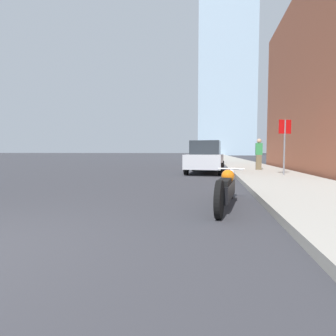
{
  "coord_description": "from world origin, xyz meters",
  "views": [
    {
      "loc": [
        2.89,
        -2.24,
        1.17
      ],
      "look_at": [
        1.75,
        4.74,
        0.72
      ],
      "focal_mm": 28.0,
      "sensor_mm": 36.0,
      "label": 1
    }
  ],
  "objects_px": {
    "parked_car_blue": "(211,155)",
    "stop_sign": "(285,138)",
    "parked_car_white": "(211,153)",
    "parked_car_silver": "(206,157)",
    "parked_car_green": "(210,153)",
    "parked_car_yellow": "(211,154)",
    "motorcycle": "(226,188)",
    "pedestrian": "(259,154)"
  },
  "relations": [
    {
      "from": "motorcycle",
      "to": "parked_car_yellow",
      "type": "distance_m",
      "value": 32.1
    },
    {
      "from": "motorcycle",
      "to": "parked_car_yellow",
      "type": "bearing_deg",
      "value": 100.0
    },
    {
      "from": "stop_sign",
      "to": "parked_car_yellow",
      "type": "bearing_deg",
      "value": 96.83
    },
    {
      "from": "parked_car_blue",
      "to": "parked_car_white",
      "type": "distance_m",
      "value": 38.6
    },
    {
      "from": "parked_car_white",
      "to": "pedestrian",
      "type": "relative_size",
      "value": 2.64
    },
    {
      "from": "stop_sign",
      "to": "pedestrian",
      "type": "relative_size",
      "value": 1.38
    },
    {
      "from": "parked_car_silver",
      "to": "parked_car_green",
      "type": "height_order",
      "value": "parked_car_silver"
    },
    {
      "from": "motorcycle",
      "to": "parked_car_white",
      "type": "xyz_separation_m",
      "value": [
        -0.23,
        58.17,
        0.47
      ]
    },
    {
      "from": "parked_car_green",
      "to": "parked_car_yellow",
      "type": "bearing_deg",
      "value": -88.53
    },
    {
      "from": "parked_car_silver",
      "to": "pedestrian",
      "type": "xyz_separation_m",
      "value": [
        2.94,
        0.88,
        0.19
      ]
    },
    {
      "from": "parked_car_green",
      "to": "pedestrian",
      "type": "bearing_deg",
      "value": -84.89
    },
    {
      "from": "parked_car_yellow",
      "to": "parked_car_white",
      "type": "bearing_deg",
      "value": 92.86
    },
    {
      "from": "parked_car_white",
      "to": "stop_sign",
      "type": "distance_m",
      "value": 51.83
    },
    {
      "from": "motorcycle",
      "to": "parked_car_white",
      "type": "relative_size",
      "value": 0.6
    },
    {
      "from": "parked_car_silver",
      "to": "motorcycle",
      "type": "bearing_deg",
      "value": -81.91
    },
    {
      "from": "motorcycle",
      "to": "parked_car_white",
      "type": "bearing_deg",
      "value": 99.78
    },
    {
      "from": "parked_car_blue",
      "to": "stop_sign",
      "type": "distance_m",
      "value": 13.53
    },
    {
      "from": "parked_car_silver",
      "to": "stop_sign",
      "type": "bearing_deg",
      "value": -30.59
    },
    {
      "from": "stop_sign",
      "to": "parked_car_white",
      "type": "bearing_deg",
      "value": 93.38
    },
    {
      "from": "parked_car_green",
      "to": "parked_car_white",
      "type": "distance_m",
      "value": 12.78
    },
    {
      "from": "parked_car_blue",
      "to": "stop_sign",
      "type": "height_order",
      "value": "stop_sign"
    },
    {
      "from": "parked_car_silver",
      "to": "pedestrian",
      "type": "distance_m",
      "value": 3.07
    },
    {
      "from": "parked_car_yellow",
      "to": "parked_car_white",
      "type": "xyz_separation_m",
      "value": [
        0.02,
        26.08,
        0.06
      ]
    },
    {
      "from": "parked_car_silver",
      "to": "parked_car_green",
      "type": "distance_m",
      "value": 36.57
    },
    {
      "from": "parked_car_blue",
      "to": "pedestrian",
      "type": "xyz_separation_m",
      "value": [
        2.65,
        -9.87,
        0.24
      ]
    },
    {
      "from": "motorcycle",
      "to": "parked_car_green",
      "type": "distance_m",
      "value": 45.39
    },
    {
      "from": "parked_car_blue",
      "to": "motorcycle",
      "type": "bearing_deg",
      "value": -87.68
    },
    {
      "from": "motorcycle",
      "to": "parked_car_yellow",
      "type": "relative_size",
      "value": 0.59
    },
    {
      "from": "parked_car_blue",
      "to": "stop_sign",
      "type": "xyz_separation_m",
      "value": [
        3.14,
        -13.13,
        0.97
      ]
    },
    {
      "from": "parked_car_yellow",
      "to": "stop_sign",
      "type": "distance_m",
      "value": 25.85
    },
    {
      "from": "parked_car_silver",
      "to": "parked_car_blue",
      "type": "xyz_separation_m",
      "value": [
        0.29,
        10.74,
        -0.04
      ]
    },
    {
      "from": "parked_car_silver",
      "to": "parked_car_green",
      "type": "relative_size",
      "value": 1.01
    },
    {
      "from": "motorcycle",
      "to": "pedestrian",
      "type": "xyz_separation_m",
      "value": [
        2.33,
        9.7,
        0.66
      ]
    },
    {
      "from": "parked_car_blue",
      "to": "pedestrian",
      "type": "distance_m",
      "value": 10.22
    },
    {
      "from": "stop_sign",
      "to": "parked_car_blue",
      "type": "bearing_deg",
      "value": 103.46
    },
    {
      "from": "parked_car_silver",
      "to": "pedestrian",
      "type": "relative_size",
      "value": 2.64
    },
    {
      "from": "motorcycle",
      "to": "pedestrian",
      "type": "distance_m",
      "value": 10.0
    },
    {
      "from": "parked_car_yellow",
      "to": "parked_car_green",
      "type": "height_order",
      "value": "parked_car_green"
    },
    {
      "from": "stop_sign",
      "to": "pedestrian",
      "type": "xyz_separation_m",
      "value": [
        -0.49,
        3.26,
        -0.73
      ]
    },
    {
      "from": "parked_car_blue",
      "to": "parked_car_green",
      "type": "height_order",
      "value": "parked_car_green"
    },
    {
      "from": "parked_car_silver",
      "to": "pedestrian",
      "type": "height_order",
      "value": "pedestrian"
    },
    {
      "from": "parked_car_yellow",
      "to": "parked_car_silver",
      "type": "bearing_deg",
      "value": -87.98
    }
  ]
}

